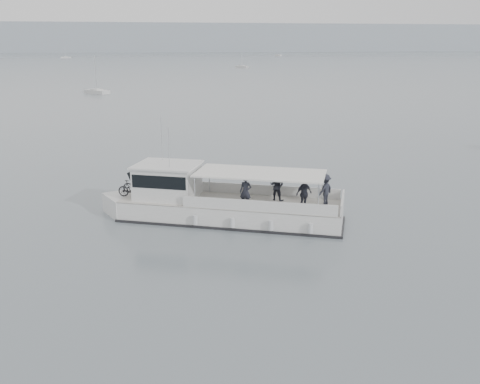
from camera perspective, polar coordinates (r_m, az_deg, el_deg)
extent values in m
plane|color=slate|center=(27.21, 4.75, -4.71)|extent=(1400.00, 1400.00, 0.00)
cube|color=#939EA8|center=(584.62, -10.44, 15.87)|extent=(1400.00, 90.00, 28.00)
cube|color=silver|center=(29.31, -0.96, -2.21)|extent=(12.33, 7.70, 1.30)
cube|color=silver|center=(31.21, -11.77, -1.43)|extent=(3.00, 3.00, 1.30)
cube|color=beige|center=(29.11, -0.97, -0.99)|extent=(12.33, 7.70, 0.06)
cube|color=black|center=(29.43, -0.96, -2.96)|extent=(12.56, 7.89, 0.18)
cube|color=silver|center=(30.14, 3.06, 0.17)|extent=(7.41, 3.26, 0.60)
cube|color=silver|center=(27.22, 1.97, -1.53)|extent=(7.41, 3.26, 0.60)
cube|color=silver|center=(28.29, 10.87, -1.14)|extent=(1.36, 2.99, 0.60)
cube|color=silver|center=(29.89, -7.72, 1.11)|extent=(4.02, 3.76, 1.81)
cube|color=black|center=(30.42, -10.48, 1.53)|extent=(1.51, 2.53, 1.16)
cube|color=black|center=(29.82, -7.74, 1.67)|extent=(3.85, 3.71, 0.70)
cube|color=silver|center=(29.67, -7.79, 2.89)|extent=(4.28, 4.02, 0.10)
cube|color=white|center=(28.36, 2.17, 2.01)|extent=(7.45, 5.46, 0.08)
cylinder|color=silver|center=(28.00, -4.84, 0.04)|extent=(0.08, 0.08, 1.66)
cylinder|color=silver|center=(30.60, -3.28, 1.42)|extent=(0.08, 0.08, 1.66)
cylinder|color=silver|center=(26.84, 8.36, -0.77)|extent=(0.08, 0.08, 1.66)
cylinder|color=silver|center=(29.54, 8.79, 0.74)|extent=(0.08, 0.08, 1.66)
cylinder|color=silver|center=(30.46, -8.36, 5.70)|extent=(0.04, 0.04, 2.61)
cylinder|color=silver|center=(28.67, -7.60, 4.70)|extent=(0.04, 0.04, 2.21)
cylinder|color=silver|center=(28.06, -4.80, -2.98)|extent=(0.32, 0.32, 0.50)
cylinder|color=silver|center=(27.55, -0.80, -3.28)|extent=(0.32, 0.32, 0.50)
cylinder|color=silver|center=(27.18, 3.32, -3.58)|extent=(0.32, 0.32, 0.50)
cylinder|color=silver|center=(26.96, 7.54, -3.86)|extent=(0.32, 0.32, 0.50)
imported|color=black|center=(31.10, -10.91, 0.68)|extent=(1.82, 1.23, 0.90)
imported|color=black|center=(30.39, -11.51, 0.34)|extent=(1.63, 1.04, 0.95)
imported|color=#242630|center=(27.82, 0.60, 0.02)|extent=(0.73, 0.64, 1.69)
imported|color=#242630|center=(29.11, 3.96, 0.69)|extent=(1.04, 1.01, 1.69)
imported|color=#242630|center=(27.67, 6.84, -0.18)|extent=(1.07, 0.77, 1.69)
imported|color=#242630|center=(28.56, 9.05, 0.24)|extent=(1.25, 1.15, 1.69)
cube|color=silver|center=(107.73, -15.02, 10.28)|extent=(5.19, 5.71, 0.75)
cube|color=silver|center=(107.71, -15.03, 10.44)|extent=(2.57, 2.63, 0.45)
cylinder|color=silver|center=(107.49, -15.15, 12.14)|extent=(0.08, 0.08, 6.45)
cube|color=silver|center=(404.70, 4.09, 14.34)|extent=(4.27, 6.18, 0.75)
cube|color=silver|center=(404.69, 4.10, 14.38)|extent=(2.40, 2.59, 0.45)
cube|color=silver|center=(214.25, 0.20, 13.22)|extent=(4.66, 5.14, 0.75)
cube|color=silver|center=(214.24, 0.20, 13.31)|extent=(2.31, 2.36, 0.45)
cylinder|color=silver|center=(214.14, 0.21, 14.08)|extent=(0.08, 0.08, 5.80)
cube|color=silver|center=(363.80, -18.08, 13.48)|extent=(6.16, 2.04, 0.75)
cube|color=silver|center=(363.79, -18.09, 13.53)|extent=(2.17, 1.74, 0.45)
cylinder|color=silver|center=(363.73, -18.13, 14.06)|extent=(0.08, 0.08, 6.75)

